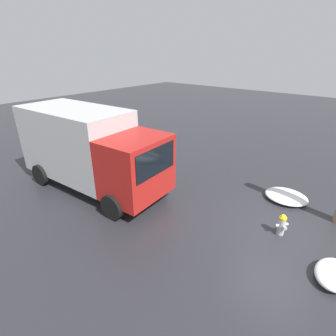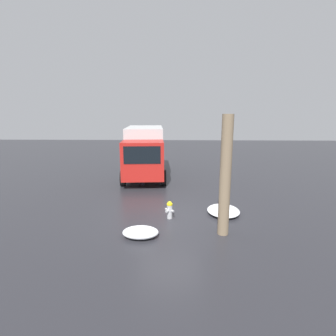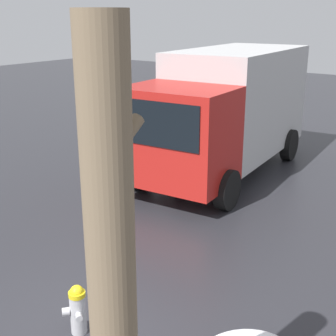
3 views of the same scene
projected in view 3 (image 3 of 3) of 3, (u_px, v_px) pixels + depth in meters
The scene contains 5 objects.
ground_plane at pixel (80, 332), 6.33m from camera, with size 60.00×60.00×0.00m, color #28282D.
fire_hydrant at pixel (77, 309), 6.22m from camera, with size 0.36×0.38×0.72m.
tree_trunk at pixel (112, 289), 3.61m from camera, with size 0.58×0.38×4.14m.
delivery_truck at pixel (227, 108), 12.29m from camera, with size 6.62×3.02×3.20m.
pedestrian at pixel (180, 158), 10.76m from camera, with size 0.37×0.37×1.72m.
Camera 3 is at (-3.59, -4.10, 4.10)m, focal length 50.00 mm.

